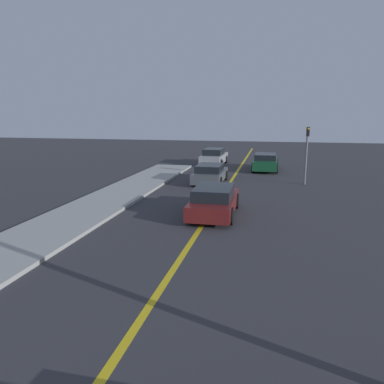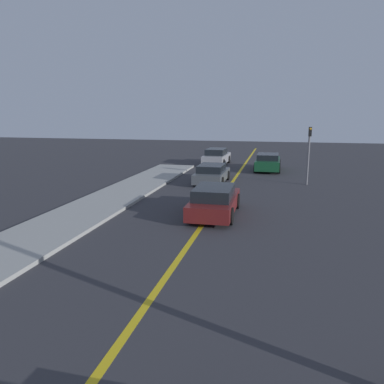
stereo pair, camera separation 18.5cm
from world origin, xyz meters
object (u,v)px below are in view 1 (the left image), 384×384
car_ahead_center (214,201)px  car_parked_left_lot (265,162)px  traffic_light (307,149)px  car_far_distant (210,174)px  car_oncoming_far (214,157)px

car_ahead_center → car_parked_left_lot: size_ratio=1.01×
car_ahead_center → car_parked_left_lot: (1.82, 13.69, 0.02)m
traffic_light → car_parked_left_lot: bearing=114.9°
car_parked_left_lot → traffic_light: bearing=-65.1°
car_far_distant → car_parked_left_lot: (3.28, 6.09, 0.07)m
car_parked_left_lot → car_far_distant: bearing=-118.2°
car_oncoming_far → car_parked_left_lot: bearing=-27.3°
car_parked_left_lot → car_oncoming_far: 5.04m
car_far_distant → car_parked_left_lot: bearing=62.3°
car_far_distant → traffic_light: 6.08m
car_parked_left_lot → car_oncoming_far: (-4.39, 2.47, 0.02)m
car_oncoming_far → car_ahead_center: bearing=-78.9°
car_oncoming_far → traffic_light: bearing=-46.9°
car_ahead_center → car_far_distant: bearing=100.1°
car_far_distant → car_parked_left_lot: size_ratio=0.95×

